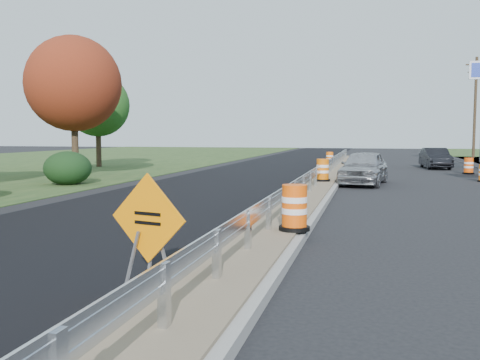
% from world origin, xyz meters
% --- Properties ---
extents(ground, '(140.00, 140.00, 0.00)m').
position_xyz_m(ground, '(0.00, 0.00, 0.00)').
color(ground, black).
rests_on(ground, ground).
extents(milled_overlay, '(7.20, 120.00, 0.01)m').
position_xyz_m(milled_overlay, '(-4.40, 10.00, 0.01)').
color(milled_overlay, black).
rests_on(milled_overlay, ground).
extents(median, '(1.60, 55.00, 0.23)m').
position_xyz_m(median, '(0.00, 8.00, 0.11)').
color(median, gray).
rests_on(median, ground).
extents(guardrail, '(0.10, 46.15, 0.72)m').
position_xyz_m(guardrail, '(0.00, 9.00, 0.73)').
color(guardrail, silver).
rests_on(guardrail, median).
extents(utility_pole_north, '(1.90, 0.26, 9.40)m').
position_xyz_m(utility_pole_north, '(11.50, 39.00, 4.93)').
color(utility_pole_north, '#473523').
rests_on(utility_pole_north, ground).
extents(hedge_north, '(2.09, 2.09, 1.52)m').
position_xyz_m(hedge_north, '(-11.00, 6.00, 0.76)').
color(hedge_north, black).
rests_on(hedge_north, ground).
extents(tree_near_red, '(4.95, 4.95, 7.35)m').
position_xyz_m(tree_near_red, '(-13.00, 10.00, 4.86)').
color(tree_near_red, '#473523').
rests_on(tree_near_red, ground).
extents(tree_near_back, '(4.29, 4.29, 6.37)m').
position_xyz_m(tree_near_back, '(-16.00, 18.00, 4.21)').
color(tree_near_back, '#473523').
rests_on(tree_near_back, ground).
extents(caution_sign, '(1.23, 0.53, 1.74)m').
position_xyz_m(caution_sign, '(-0.90, -8.34, 0.44)').
color(caution_sign, white).
rests_on(caution_sign, ground).
extents(barrel_median_near, '(0.67, 0.67, 0.98)m').
position_xyz_m(barrel_median_near, '(0.55, -3.98, 0.70)').
color(barrel_median_near, black).
rests_on(barrel_median_near, median).
extents(barrel_median_mid, '(0.66, 0.66, 0.96)m').
position_xyz_m(barrel_median_mid, '(0.09, 8.08, 0.69)').
color(barrel_median_mid, black).
rests_on(barrel_median_mid, median).
extents(barrel_median_far, '(0.57, 0.57, 0.84)m').
position_xyz_m(barrel_median_far, '(-0.55, 20.64, 0.63)').
color(barrel_median_far, black).
rests_on(barrel_median_far, median).
extents(barrel_shoulder_mid, '(0.63, 0.63, 0.92)m').
position_xyz_m(barrel_shoulder_mid, '(7.52, 17.27, 0.44)').
color(barrel_shoulder_mid, black).
rests_on(barrel_shoulder_mid, ground).
extents(car_silver, '(2.41, 4.72, 1.54)m').
position_xyz_m(car_silver, '(1.80, 9.43, 0.77)').
color(car_silver, '#A8A8AC').
rests_on(car_silver, ground).
extents(car_dark_mid, '(1.82, 4.21, 1.35)m').
position_xyz_m(car_dark_mid, '(6.23, 21.89, 0.67)').
color(car_dark_mid, black).
rests_on(car_dark_mid, ground).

